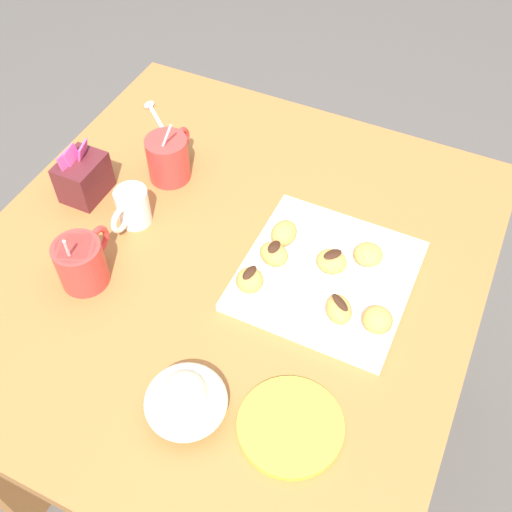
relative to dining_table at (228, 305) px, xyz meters
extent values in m
plane|color=#514C47|center=(0.00, 0.00, -0.61)|extent=(8.00, 8.00, 0.00)
cube|color=#A36633|center=(0.00, 0.00, 0.12)|extent=(0.93, 0.86, 0.04)
cube|color=#A36633|center=(0.40, -0.37, -0.25)|extent=(0.07, 0.07, 0.71)
cube|color=#A36633|center=(0.40, 0.37, -0.25)|extent=(0.07, 0.07, 0.71)
cube|color=white|center=(0.04, -0.17, 0.15)|extent=(0.28, 0.28, 0.02)
cylinder|color=red|center=(-0.14, 0.19, 0.18)|extent=(0.08, 0.08, 0.09)
torus|color=red|center=(-0.09, 0.19, 0.19)|extent=(0.06, 0.01, 0.06)
cylinder|color=black|center=(-0.14, 0.19, 0.22)|extent=(0.07, 0.07, 0.01)
cylinder|color=silver|center=(-0.16, 0.19, 0.22)|extent=(0.03, 0.03, 0.11)
cylinder|color=red|center=(0.14, 0.19, 0.19)|extent=(0.08, 0.08, 0.09)
torus|color=red|center=(0.19, 0.19, 0.19)|extent=(0.06, 0.01, 0.06)
cylinder|color=black|center=(0.14, 0.19, 0.22)|extent=(0.07, 0.07, 0.01)
cylinder|color=silver|center=(0.12, 0.19, 0.22)|extent=(0.03, 0.05, 0.11)
cylinder|color=white|center=(0.01, 0.19, 0.18)|extent=(0.06, 0.06, 0.07)
cone|color=white|center=(0.04, 0.19, 0.20)|extent=(0.02, 0.02, 0.02)
torus|color=white|center=(-0.03, 0.19, 0.18)|extent=(0.05, 0.01, 0.05)
cylinder|color=white|center=(0.01, 0.19, 0.21)|extent=(0.05, 0.05, 0.01)
cube|color=#561E23|center=(0.03, 0.31, 0.18)|extent=(0.09, 0.07, 0.08)
cube|color=#EA4C93|center=(0.02, 0.33, 0.23)|extent=(0.04, 0.01, 0.03)
cube|color=#EA4C93|center=(0.05, 0.31, 0.23)|extent=(0.04, 0.02, 0.03)
cube|color=#EA4C93|center=(0.03, 0.33, 0.23)|extent=(0.04, 0.02, 0.03)
ellipsoid|color=white|center=(-0.28, -0.08, 0.17)|extent=(0.12, 0.12, 0.07)
sphere|color=#F4E5B2|center=(-0.28, -0.08, 0.20)|extent=(0.07, 0.07, 0.07)
ellipsoid|color=green|center=(-0.26, -0.08, 0.22)|extent=(0.02, 0.03, 0.01)
cylinder|color=#9EC633|center=(-0.24, -0.22, 0.15)|extent=(0.15, 0.15, 0.01)
cube|color=silver|center=(0.27, 0.29, 0.14)|extent=(0.10, 0.12, 0.00)
ellipsoid|color=silver|center=(0.31, 0.35, 0.14)|extent=(0.03, 0.02, 0.01)
ellipsoid|color=#D19347|center=(0.09, -0.23, 0.17)|extent=(0.06, 0.06, 0.03)
ellipsoid|color=#D19347|center=(0.07, -0.08, 0.17)|extent=(0.06, 0.05, 0.04)
ellipsoid|color=#D19347|center=(-0.03, -0.28, 0.17)|extent=(0.07, 0.07, 0.04)
ellipsoid|color=#D19347|center=(-0.05, -0.07, 0.18)|extent=(0.05, 0.05, 0.04)
ellipsoid|color=#381E11|center=(-0.05, -0.07, 0.20)|extent=(0.03, 0.02, 0.00)
ellipsoid|color=#D19347|center=(-0.04, -0.22, 0.17)|extent=(0.07, 0.06, 0.04)
ellipsoid|color=#381E11|center=(-0.04, -0.22, 0.19)|extent=(0.03, 0.04, 0.00)
ellipsoid|color=#D19347|center=(0.02, -0.08, 0.17)|extent=(0.06, 0.06, 0.04)
ellipsoid|color=#381E11|center=(0.02, -0.08, 0.19)|extent=(0.03, 0.02, 0.00)
ellipsoid|color=#D19347|center=(0.05, -0.18, 0.17)|extent=(0.06, 0.06, 0.03)
ellipsoid|color=#381E11|center=(0.05, -0.18, 0.19)|extent=(0.04, 0.03, 0.00)
camera|label=1|loc=(-0.58, -0.33, 0.96)|focal=42.43mm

